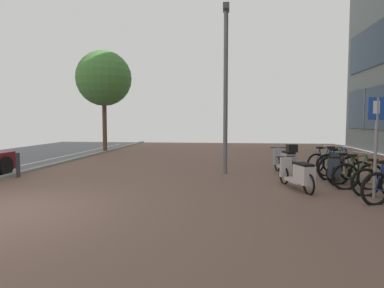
{
  "coord_description": "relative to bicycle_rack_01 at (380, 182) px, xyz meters",
  "views": [
    {
      "loc": [
        4.39,
        -5.74,
        1.76
      ],
      "look_at": [
        3.59,
        1.42,
        1.24
      ],
      "focal_mm": 31.51,
      "sensor_mm": 36.0,
      "label": 1
    }
  ],
  "objects": [
    {
      "name": "ground",
      "position": [
        -6.4,
        -2.33,
        -0.36
      ],
      "size": [
        21.0,
        40.0,
        0.13
      ],
      "color": "#2D2E38"
    },
    {
      "name": "bicycle_rack_01",
      "position": [
        0.0,
        0.0,
        0.0
      ],
      "size": [
        1.32,
        0.48,
        0.94
      ],
      "color": "black",
      "rests_on": "ground"
    },
    {
      "name": "bicycle_rack_02",
      "position": [
        -0.22,
        0.73,
        0.01
      ],
      "size": [
        1.33,
        0.48,
        0.97
      ],
      "color": "black",
      "rests_on": "ground"
    },
    {
      "name": "bicycle_rack_03",
      "position": [
        -0.18,
        1.45,
        -0.0
      ],
      "size": [
        1.29,
        0.48,
        0.93
      ],
      "color": "black",
      "rests_on": "ground"
    },
    {
      "name": "bicycle_rack_04",
      "position": [
        -0.23,
        2.18,
        0.02
      ],
      "size": [
        1.37,
        0.55,
        1.0
      ],
      "color": "black",
      "rests_on": "ground"
    },
    {
      "name": "bicycle_rack_05",
      "position": [
        -0.1,
        2.91,
        0.02
      ],
      "size": [
        1.33,
        0.53,
        1.0
      ],
      "color": "black",
      "rests_on": "ground"
    },
    {
      "name": "bicycle_rack_06",
      "position": [
        -0.28,
        3.63,
        -0.0
      ],
      "size": [
        1.2,
        0.55,
        0.93
      ],
      "color": "black",
      "rests_on": "ground"
    },
    {
      "name": "scooter_near",
      "position": [
        -1.71,
        0.48,
        0.06
      ],
      "size": [
        0.77,
        1.81,
        0.8
      ],
      "color": "black",
      "rests_on": "ground"
    },
    {
      "name": "scooter_mid",
      "position": [
        -1.64,
        2.85,
        0.14
      ],
      "size": [
        0.65,
        1.84,
        1.05
      ],
      "color": "black",
      "rests_on": "ground"
    },
    {
      "name": "scooter_far",
      "position": [
        -0.47,
        1.72,
        0.08
      ],
      "size": [
        0.86,
        1.74,
        0.8
      ],
      "color": "black",
      "rests_on": "ground"
    },
    {
      "name": "parking_sign",
      "position": [
        -0.18,
        -0.17,
        1.07
      ],
      "size": [
        0.4,
        0.07,
        2.26
      ],
      "color": "gray",
      "rests_on": "ground"
    },
    {
      "name": "lamp_post",
      "position": [
        -3.58,
        2.95,
        2.69
      ],
      "size": [
        0.2,
        0.52,
        5.41
      ],
      "color": "slate",
      "rests_on": "ground"
    },
    {
      "name": "street_tree",
      "position": [
        -10.23,
        9.7,
        3.66
      ],
      "size": [
        2.98,
        2.98,
        5.49
      ],
      "color": "brown",
      "rests_on": "ground"
    },
    {
      "name": "bollard_far",
      "position": [
        -9.88,
        1.49,
        0.05
      ],
      "size": [
        0.12,
        0.12,
        0.75
      ],
      "color": "#38383D",
      "rests_on": "ground"
    }
  ]
}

